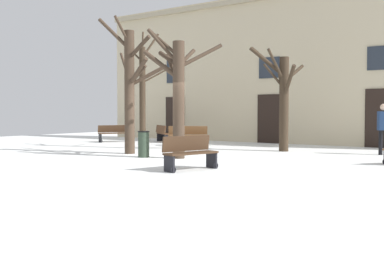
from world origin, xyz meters
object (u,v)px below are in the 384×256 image
Objects in this scene: litter_bin at (144,144)px; bench_back_to_back_left at (164,133)px; bench_far_corner at (188,135)px; tree_foreground at (283,97)px; tree_left_of_center at (130,86)px; streetlamp at (283,95)px; person_crossing_plaza at (383,126)px; tree_right_of_center at (177,90)px; bench_near_lamp at (190,153)px; bench_facing_shops at (115,133)px; tree_near_facade at (143,93)px.

litter_bin reaches higher than bench_back_to_back_left.
tree_foreground is at bearing -37.91° from bench_far_corner.
tree_foreground is 5.91m from tree_left_of_center.
tree_foreground is 2.11m from streetlamp.
tree_right_of_center is at bearing -170.36° from person_crossing_plaza.
streetlamp is 2.31× the size of bench_near_lamp.
tree_foreground is at bearing 58.41° from litter_bin.
bench_far_corner is 8.34m from person_crossing_plaza.
bench_back_to_back_left is (-2.94, 5.79, -2.05)m from tree_left_of_center.
person_crossing_plaza reaches higher than litter_bin.
bench_back_to_back_left is (-5.30, 6.10, -1.81)m from tree_right_of_center.
person_crossing_plaza is (4.36, -1.35, -1.27)m from streetlamp.
tree_right_of_center is 2.39m from tree_left_of_center.
bench_far_corner is (-0.52, 4.47, -2.02)m from tree_left_of_center.
litter_bin is 0.51× the size of bench_far_corner.
tree_left_of_center reaches higher than tree_right_of_center.
tree_left_of_center is 3.02× the size of bench_back_to_back_left.
tree_right_of_center reaches higher than person_crossing_plaza.
tree_foreground is at bearing 156.44° from person_crossing_plaza.
bench_facing_shops is at bearing 147.40° from tree_right_of_center.
bench_far_corner is (2.42, -1.32, 0.03)m from bench_back_to_back_left.
bench_near_lamp is at bearing -97.18° from bench_facing_shops.
streetlamp is (-0.78, 1.95, 0.16)m from tree_foreground.
bench_near_lamp is at bearing -30.27° from tree_left_of_center.
bench_near_lamp is (4.40, -2.57, -2.04)m from tree_left_of_center.
tree_right_of_center is 4.36m from tree_near_facade.
tree_foreground is 5.94m from litter_bin.
bench_far_corner is at bearing 52.39° from bench_near_lamp.
streetlamp reaches higher than bench_facing_shops.
streetlamp is 2.20× the size of bench_facing_shops.
tree_left_of_center is 5.49m from bench_near_lamp.
tree_right_of_center is 3.54m from bench_near_lamp.
streetlamp reaches higher than bench_near_lamp.
bench_far_corner reaches higher than bench_back_to_back_left.
bench_facing_shops is (-8.49, -1.64, -1.84)m from streetlamp.
person_crossing_plaza is (5.44, 5.03, -1.22)m from tree_right_of_center.
litter_bin is (2.48, -2.89, -1.89)m from tree_near_facade.
person_crossing_plaza is at bearing -17.19° from streetlamp.
litter_bin is at bearing -121.59° from tree_foreground.
tree_left_of_center is 9.23m from person_crossing_plaza.
person_crossing_plaza is at bearing -148.99° from bench_back_to_back_left.
tree_near_facade is 6.09m from streetlamp.
bench_near_lamp is at bearing -148.11° from person_crossing_plaza.
tree_foreground is 9.43m from bench_facing_shops.
bench_near_lamp is at bearing 167.95° from bench_back_to_back_left.
tree_left_of_center reaches higher than tree_foreground.
tree_near_facade is 4.82m from bench_facing_shops.
tree_foreground is at bearing -156.43° from bench_back_to_back_left.
streetlamp is at bearing 80.37° from tree_right_of_center.
bench_near_lamp is at bearing -83.65° from streetlamp.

